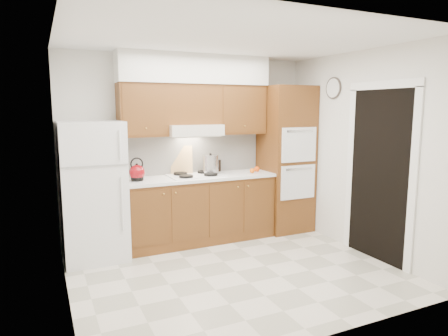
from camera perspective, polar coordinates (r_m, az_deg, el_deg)
name	(u,v)px	position (r m, az deg, el deg)	size (l,w,h in m)	color
floor	(236,272)	(4.78, 1.67, -14.58)	(3.60, 3.60, 0.00)	beige
ceiling	(237,39)	(4.45, 1.82, 17.92)	(3.60, 3.60, 0.00)	white
wall_back	(190,148)	(5.80, -4.92, 2.83)	(3.60, 0.02, 2.60)	silver
wall_left	(62,171)	(3.97, -22.17, -0.43)	(0.02, 3.00, 2.60)	silver
wall_right	(360,153)	(5.47, 18.85, 2.06)	(0.02, 3.00, 2.60)	silver
fridge	(93,191)	(5.20, -18.20, -3.15)	(0.75, 0.72, 1.72)	white
base_cabinets	(199,210)	(5.68, -3.53, -5.99)	(2.11, 0.60, 0.90)	brown
countertop	(199,177)	(5.57, -3.54, -1.33)	(2.13, 0.62, 0.04)	white
backsplash	(192,154)	(5.80, -4.63, 2.05)	(2.11, 0.03, 0.56)	white
oven_cabinet	(286,159)	(6.18, 8.80, 1.26)	(0.70, 0.65, 2.20)	brown
upper_cab_left	(142,110)	(5.41, -11.60, 8.12)	(0.63, 0.33, 0.70)	brown
upper_cab_right	(239,110)	(5.90, 2.17, 8.31)	(0.73, 0.33, 0.70)	brown
range_hood	(193,130)	(5.56, -4.41, 5.44)	(0.75, 0.45, 0.15)	silver
upper_cab_over_hood	(191,104)	(5.61, -4.67, 9.04)	(0.75, 0.33, 0.55)	brown
soffit	(195,69)	(5.63, -4.18, 13.88)	(2.13, 0.36, 0.40)	silver
cooktop	(195,175)	(5.57, -4.10, -1.07)	(0.74, 0.50, 0.01)	white
doorway	(379,176)	(5.25, 21.26, -1.08)	(0.02, 0.90, 2.10)	black
wall_clock	(333,88)	(5.85, 15.37, 10.95)	(0.30, 0.30, 0.02)	#3F3833
kettle	(137,172)	(5.29, -12.32, -0.62)	(0.20, 0.20, 0.20)	maroon
cutting_board	(182,160)	(5.72, -6.08, 1.13)	(0.31, 0.02, 0.41)	tan
stock_pot	(210,164)	(5.69, -1.95, 0.60)	(0.23, 0.23, 0.24)	#B3B3B8
condiment_a	(211,166)	(5.90, -1.94, 0.36)	(0.05, 0.05, 0.19)	black
condiment_b	(216,165)	(5.93, -1.13, 0.46)	(0.06, 0.06, 0.20)	black
condiment_c	(219,166)	(5.95, -0.73, 0.35)	(0.06, 0.06, 0.17)	black
orange_near	(252,171)	(5.80, 4.06, -0.39)	(0.07, 0.07, 0.07)	#DA460B
orange_far	(257,169)	(5.93, 4.72, -0.14)	(0.08, 0.08, 0.08)	#DF460B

